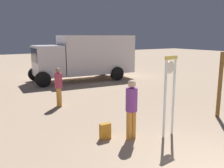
{
  "coord_description": "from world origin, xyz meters",
  "views": [
    {
      "loc": [
        -4.42,
        -2.51,
        2.93
      ],
      "look_at": [
        0.27,
        4.97,
        1.2
      ],
      "focal_mm": 39.35,
      "sensor_mm": 36.0,
      "label": 1
    }
  ],
  "objects_px": {
    "standing_clock": "(170,89)",
    "person_distant": "(59,85)",
    "person_near_clock": "(131,107)",
    "box_truck_near": "(87,56)",
    "backpack": "(105,131)"
  },
  "relations": [
    {
      "from": "box_truck_near",
      "to": "person_near_clock",
      "type": "bearing_deg",
      "value": -109.36
    },
    {
      "from": "person_near_clock",
      "to": "box_truck_near",
      "type": "bearing_deg",
      "value": 70.64
    },
    {
      "from": "backpack",
      "to": "standing_clock",
      "type": "bearing_deg",
      "value": -24.56
    },
    {
      "from": "person_near_clock",
      "to": "person_distant",
      "type": "xyz_separation_m",
      "value": [
        -0.58,
        4.31,
        -0.05
      ]
    },
    {
      "from": "backpack",
      "to": "person_distant",
      "type": "height_order",
      "value": "person_distant"
    },
    {
      "from": "person_distant",
      "to": "standing_clock",
      "type": "bearing_deg",
      "value": -70.45
    },
    {
      "from": "standing_clock",
      "to": "person_near_clock",
      "type": "distance_m",
      "value": 1.24
    },
    {
      "from": "standing_clock",
      "to": "person_distant",
      "type": "xyz_separation_m",
      "value": [
        -1.66,
        4.68,
        -0.51
      ]
    },
    {
      "from": "backpack",
      "to": "box_truck_near",
      "type": "distance_m",
      "value": 10.05
    },
    {
      "from": "person_distant",
      "to": "box_truck_near",
      "type": "relative_size",
      "value": 0.24
    },
    {
      "from": "person_near_clock",
      "to": "backpack",
      "type": "height_order",
      "value": "person_near_clock"
    },
    {
      "from": "standing_clock",
      "to": "person_near_clock",
      "type": "height_order",
      "value": "standing_clock"
    },
    {
      "from": "box_truck_near",
      "to": "standing_clock",
      "type": "bearing_deg",
      "value": -102.89
    },
    {
      "from": "standing_clock",
      "to": "person_near_clock",
      "type": "relative_size",
      "value": 1.37
    },
    {
      "from": "person_distant",
      "to": "box_truck_near",
      "type": "xyz_separation_m",
      "value": [
        3.93,
        5.22,
        0.7
      ]
    }
  ]
}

